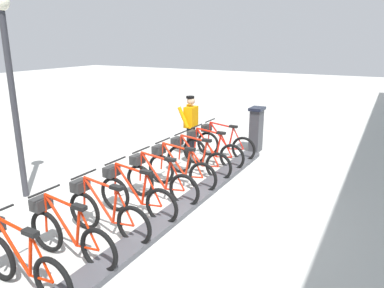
{
  "coord_description": "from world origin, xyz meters",
  "views": [
    {
      "loc": [
        -3.22,
        5.44,
        3.11
      ],
      "look_at": [
        0.5,
        -1.36,
        0.9
      ],
      "focal_mm": 34.41,
      "sensor_mm": 36.0,
      "label": 1
    }
  ],
  "objects_px": {
    "bike_docked_7": "(67,233)",
    "bike_docked_8": "(20,261)",
    "bike_docked_2": "(195,159)",
    "bike_docked_5": "(134,194)",
    "lamp_post": "(9,69)",
    "payment_kiosk": "(256,129)",
    "bike_docked_4": "(158,180)",
    "bike_docked_1": "(210,150)",
    "bike_docked_3": "(178,169)",
    "bike_docked_0": "(223,143)",
    "worker_near_rack": "(191,124)",
    "bike_docked_6": "(104,212)"
  },
  "relations": [
    {
      "from": "bike_docked_7",
      "to": "bike_docked_8",
      "type": "distance_m",
      "value": 0.78
    },
    {
      "from": "bike_docked_2",
      "to": "bike_docked_5",
      "type": "relative_size",
      "value": 1.0
    },
    {
      "from": "bike_docked_5",
      "to": "lamp_post",
      "type": "xyz_separation_m",
      "value": [
        2.53,
        0.35,
        2.14
      ]
    },
    {
      "from": "payment_kiosk",
      "to": "bike_docked_4",
      "type": "height_order",
      "value": "payment_kiosk"
    },
    {
      "from": "bike_docked_1",
      "to": "bike_docked_8",
      "type": "xyz_separation_m",
      "value": [
        0.0,
        5.48,
        0.0
      ]
    },
    {
      "from": "bike_docked_1",
      "to": "bike_docked_5",
      "type": "distance_m",
      "value": 3.13
    },
    {
      "from": "payment_kiosk",
      "to": "bike_docked_8",
      "type": "relative_size",
      "value": 0.74
    },
    {
      "from": "bike_docked_3",
      "to": "bike_docked_8",
      "type": "distance_m",
      "value": 3.92
    },
    {
      "from": "bike_docked_0",
      "to": "bike_docked_5",
      "type": "bearing_deg",
      "value": 90.0
    },
    {
      "from": "bike_docked_2",
      "to": "bike_docked_8",
      "type": "height_order",
      "value": "same"
    },
    {
      "from": "bike_docked_8",
      "to": "worker_near_rack",
      "type": "relative_size",
      "value": 1.04
    },
    {
      "from": "bike_docked_2",
      "to": "worker_near_rack",
      "type": "relative_size",
      "value": 1.04
    },
    {
      "from": "payment_kiosk",
      "to": "bike_docked_8",
      "type": "distance_m",
      "value": 7.32
    },
    {
      "from": "bike_docked_0",
      "to": "bike_docked_1",
      "type": "height_order",
      "value": "same"
    },
    {
      "from": "bike_docked_5",
      "to": "bike_docked_0",
      "type": "bearing_deg",
      "value": -90.0
    },
    {
      "from": "payment_kiosk",
      "to": "bike_docked_7",
      "type": "xyz_separation_m",
      "value": [
        0.57,
        6.51,
        -0.24
      ]
    },
    {
      "from": "bike_docked_0",
      "to": "bike_docked_7",
      "type": "distance_m",
      "value": 5.48
    },
    {
      "from": "bike_docked_2",
      "to": "bike_docked_5",
      "type": "height_order",
      "value": "same"
    },
    {
      "from": "bike_docked_8",
      "to": "bike_docked_7",
      "type": "bearing_deg",
      "value": -90.0
    },
    {
      "from": "bike_docked_5",
      "to": "bike_docked_7",
      "type": "xyz_separation_m",
      "value": [
        0.0,
        1.57,
        0.0
      ]
    },
    {
      "from": "payment_kiosk",
      "to": "bike_docked_2",
      "type": "relative_size",
      "value": 0.74
    },
    {
      "from": "bike_docked_5",
      "to": "worker_near_rack",
      "type": "distance_m",
      "value": 3.8
    },
    {
      "from": "bike_docked_0",
      "to": "bike_docked_6",
      "type": "height_order",
      "value": "same"
    },
    {
      "from": "bike_docked_8",
      "to": "bike_docked_5",
      "type": "bearing_deg",
      "value": -90.0
    },
    {
      "from": "lamp_post",
      "to": "bike_docked_5",
      "type": "bearing_deg",
      "value": -172.17
    },
    {
      "from": "bike_docked_2",
      "to": "lamp_post",
      "type": "xyz_separation_m",
      "value": [
        2.53,
        2.7,
        2.14
      ]
    },
    {
      "from": "bike_docked_7",
      "to": "worker_near_rack",
      "type": "distance_m",
      "value": 5.33
    },
    {
      "from": "bike_docked_2",
      "to": "worker_near_rack",
      "type": "xyz_separation_m",
      "value": [
        0.86,
        -1.32,
        0.48
      ]
    },
    {
      "from": "bike_docked_3",
      "to": "bike_docked_2",
      "type": "bearing_deg",
      "value": -90.0
    },
    {
      "from": "bike_docked_6",
      "to": "bike_docked_5",
      "type": "bearing_deg",
      "value": -90.0
    },
    {
      "from": "bike_docked_7",
      "to": "bike_docked_3",
      "type": "bearing_deg",
      "value": -90.0
    },
    {
      "from": "bike_docked_6",
      "to": "worker_near_rack",
      "type": "height_order",
      "value": "worker_near_rack"
    },
    {
      "from": "bike_docked_1",
      "to": "lamp_post",
      "type": "distance_m",
      "value": 4.8
    },
    {
      "from": "bike_docked_4",
      "to": "worker_near_rack",
      "type": "relative_size",
      "value": 1.04
    },
    {
      "from": "bike_docked_0",
      "to": "bike_docked_2",
      "type": "bearing_deg",
      "value": 90.0
    },
    {
      "from": "payment_kiosk",
      "to": "bike_docked_8",
      "type": "bearing_deg",
      "value": 85.52
    },
    {
      "from": "payment_kiosk",
      "to": "bike_docked_7",
      "type": "relative_size",
      "value": 0.74
    },
    {
      "from": "bike_docked_2",
      "to": "bike_docked_6",
      "type": "height_order",
      "value": "same"
    },
    {
      "from": "bike_docked_4",
      "to": "worker_near_rack",
      "type": "bearing_deg",
      "value": -73.49
    },
    {
      "from": "bike_docked_5",
      "to": "bike_docked_4",
      "type": "bearing_deg",
      "value": -90.0
    },
    {
      "from": "bike_docked_0",
      "to": "bike_docked_4",
      "type": "relative_size",
      "value": 1.0
    },
    {
      "from": "bike_docked_0",
      "to": "bike_docked_3",
      "type": "height_order",
      "value": "same"
    },
    {
      "from": "bike_docked_6",
      "to": "bike_docked_8",
      "type": "bearing_deg",
      "value": 90.0
    },
    {
      "from": "bike_docked_0",
      "to": "bike_docked_8",
      "type": "xyz_separation_m",
      "value": [
        0.0,
        6.26,
        0.0
      ]
    },
    {
      "from": "bike_docked_8",
      "to": "worker_near_rack",
      "type": "bearing_deg",
      "value": -81.91
    },
    {
      "from": "payment_kiosk",
      "to": "bike_docked_3",
      "type": "height_order",
      "value": "payment_kiosk"
    },
    {
      "from": "bike_docked_0",
      "to": "worker_near_rack",
      "type": "bearing_deg",
      "value": 16.08
    },
    {
      "from": "lamp_post",
      "to": "bike_docked_2",
      "type": "bearing_deg",
      "value": -133.13
    },
    {
      "from": "bike_docked_6",
      "to": "lamp_post",
      "type": "xyz_separation_m",
      "value": [
        2.53,
        -0.44,
        2.14
      ]
    },
    {
      "from": "payment_kiosk",
      "to": "bike_docked_4",
      "type": "relative_size",
      "value": 0.74
    }
  ]
}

